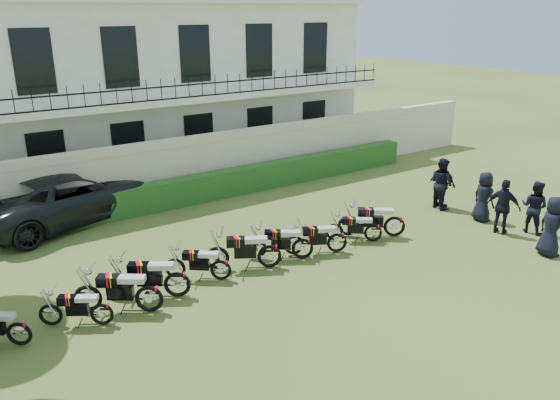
{
  "coord_description": "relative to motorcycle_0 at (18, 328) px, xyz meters",
  "views": [
    {
      "loc": [
        -8.15,
        -10.4,
        6.82
      ],
      "look_at": [
        0.67,
        2.71,
        1.24
      ],
      "focal_mm": 35.0,
      "sensor_mm": 36.0,
      "label": 1
    }
  ],
  "objects": [
    {
      "name": "officer_4",
      "position": [
        14.15,
        0.81,
        0.48
      ],
      "size": [
        0.82,
        0.99,
        1.84
      ],
      "primitive_type": "imported",
      "rotation": [
        0.0,
        0.0,
        1.42
      ],
      "color": "black",
      "rests_on": "ground"
    },
    {
      "name": "officer_3",
      "position": [
        14.33,
        -0.84,
        0.42
      ],
      "size": [
        0.67,
        0.91,
        1.7
      ],
      "primitive_type": "imported",
      "rotation": [
        0.0,
        0.0,
        1.41
      ],
      "color": "black",
      "rests_on": "ground"
    },
    {
      "name": "officer_1",
      "position": [
        14.8,
        -2.38,
        0.42
      ],
      "size": [
        0.78,
        0.93,
        1.71
      ],
      "primitive_type": "imported",
      "rotation": [
        0.0,
        0.0,
        1.74
      ],
      "color": "black",
      "rests_on": "ground"
    },
    {
      "name": "motorcycle_3",
      "position": [
        3.63,
        0.05,
        0.1
      ],
      "size": [
        1.84,
        1.22,
        1.15
      ],
      "rotation": [
        0.0,
        0.0,
        1.01
      ],
      "color": "black",
      "rests_on": "ground"
    },
    {
      "name": "building",
      "position": [
        7.18,
        13.02,
        3.28
      ],
      "size": [
        20.4,
        9.6,
        7.4
      ],
      "color": "white",
      "rests_on": "ground"
    },
    {
      "name": "officer_2",
      "position": [
        13.89,
        -1.89,
        0.46
      ],
      "size": [
        0.75,
        1.13,
        1.79
      ],
      "primitive_type": "imported",
      "rotation": [
        0.0,
        0.0,
        1.9
      ],
      "color": "black",
      "rests_on": "ground"
    },
    {
      "name": "motorcycle_1",
      "position": [
        1.7,
        -0.17,
        -0.01
      ],
      "size": [
        1.46,
        0.97,
        0.92
      ],
      "rotation": [
        0.0,
        0.0,
        1.0
      ],
      "color": "black",
      "rests_on": "ground"
    },
    {
      "name": "motorcycle_2",
      "position": [
        2.8,
        -0.24,
        0.1
      ],
      "size": [
        1.8,
        1.31,
        1.16
      ],
      "rotation": [
        0.0,
        0.0,
        0.96
      ],
      "color": "black",
      "rests_on": "ground"
    },
    {
      "name": "officer_0",
      "position": [
        13.61,
        -3.67,
        0.46
      ],
      "size": [
        0.77,
        0.99,
        1.8
      ],
      "primitive_type": "imported",
      "rotation": [
        0.0,
        0.0,
        1.33
      ],
      "color": "black",
      "rests_on": "ground"
    },
    {
      "name": "motorcycle_6",
      "position": [
        7.5,
        0.09,
        0.06
      ],
      "size": [
        1.67,
        1.17,
        1.06
      ],
      "rotation": [
        0.0,
        0.0,
        0.98
      ],
      "color": "black",
      "rests_on": "ground"
    },
    {
      "name": "motorcycle_4",
      "position": [
        4.95,
        0.24,
        0.02
      ],
      "size": [
        1.45,
        1.19,
        0.98
      ],
      "rotation": [
        0.0,
        0.0,
        0.89
      ],
      "color": "black",
      "rests_on": "ground"
    },
    {
      "name": "motorcycle_8",
      "position": [
        10.03,
        -0.13,
        -0.0
      ],
      "size": [
        1.41,
        1.13,
        0.94
      ],
      "rotation": [
        0.0,
        0.0,
        0.91
      ],
      "color": "black",
      "rests_on": "ground"
    },
    {
      "name": "hedge",
      "position": [
        8.18,
        6.26,
        0.06
      ],
      "size": [
        18.0,
        0.6,
        1.0
      ],
      "primitive_type": "cube",
      "color": "#254C1B",
      "rests_on": "ground"
    },
    {
      "name": "motorcycle_9",
      "position": [
        10.83,
        -0.23,
        0.09
      ],
      "size": [
        1.74,
        1.35,
        1.15
      ],
      "rotation": [
        0.0,
        0.0,
        0.93
      ],
      "color": "black",
      "rests_on": "ground"
    },
    {
      "name": "ground",
      "position": [
        7.18,
        -0.94,
        -0.44
      ],
      "size": [
        100.0,
        100.0,
        0.0
      ],
      "primitive_type": "plane",
      "color": "#3E5020",
      "rests_on": "ground"
    },
    {
      "name": "motorcycle_5",
      "position": [
        6.41,
        0.14,
        0.09
      ],
      "size": [
        1.88,
        1.14,
        1.15
      ],
      "rotation": [
        0.0,
        0.0,
        1.05
      ],
      "color": "black",
      "rests_on": "ground"
    },
    {
      "name": "motorcycle_0",
      "position": [
        0.0,
        0.0,
        0.0
      ],
      "size": [
        1.45,
        1.08,
        0.94
      ],
      "rotation": [
        0.0,
        0.0,
        0.95
      ],
      "color": "black",
      "rests_on": "ground"
    },
    {
      "name": "suv",
      "position": [
        2.77,
        6.97,
        0.41
      ],
      "size": [
        6.64,
        4.49,
        1.69
      ],
      "primitive_type": "imported",
      "rotation": [
        0.0,
        0.0,
        1.87
      ],
      "color": "black",
      "rests_on": "ground"
    },
    {
      "name": "officer_5",
      "position": [
        14.22,
        0.81,
        0.46
      ],
      "size": [
        0.48,
        1.06,
        1.78
      ],
      "primitive_type": "imported",
      "rotation": [
        0.0,
        0.0,
        1.61
      ],
      "color": "black",
      "rests_on": "ground"
    },
    {
      "name": "motorcycle_7",
      "position": [
        8.6,
        -0.12,
        0.03
      ],
      "size": [
        1.72,
        0.94,
        1.02
      ],
      "rotation": [
        0.0,
        0.0,
        1.11
      ],
      "color": "black",
      "rests_on": "ground"
    },
    {
      "name": "perimeter_wall",
      "position": [
        7.18,
        7.06,
        0.74
      ],
      "size": [
        30.0,
        0.35,
        2.3
      ],
      "color": "beige",
      "rests_on": "ground"
    }
  ]
}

